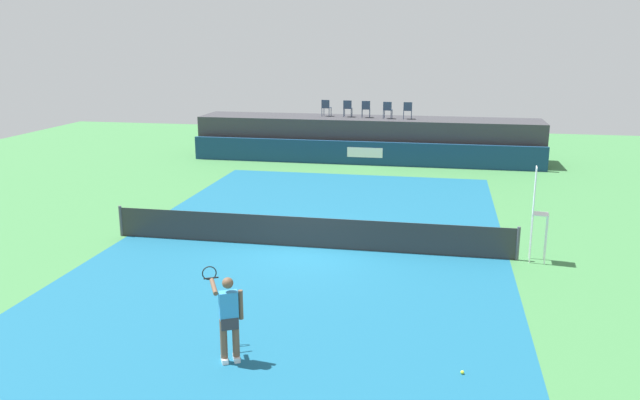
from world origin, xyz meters
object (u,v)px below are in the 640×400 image
Objects in this scene: spectator_chair_far_left at (326,107)px; spectator_chair_left at (348,108)px; tennis_ball at (462,372)px; net_post_near at (121,221)px; tennis_player at (228,316)px; spectator_chair_center at (366,108)px; spectator_chair_far_right at (408,110)px; umpire_chair at (537,208)px; spectator_chair_right at (388,109)px; net_post_far at (518,244)px.

spectator_chair_far_left is 1.00× the size of spectator_chair_left.
tennis_ball is (5.59, -22.31, -2.66)m from spectator_chair_left.
net_post_near reaches higher than tennis_ball.
tennis_player is 4.63m from tennis_ball.
spectator_chair_left and spectator_chair_center have the same top height.
spectator_chair_far_right is 15.74m from umpire_chair.
tennis_player is at bearing -92.80° from spectator_chair_right.
net_post_far is at bearing -74.73° from spectator_chair_far_right.
net_post_near is (-12.84, -0.01, -1.09)m from umpire_chair.
spectator_chair_far_left is 17.88m from umpire_chair.
spectator_chair_far_left is 1.00× the size of spectator_chair_right.
spectator_chair_left is 3.21m from spectator_chair_far_right.
spectator_chair_left is (1.18, -0.09, 0.00)m from spectator_chair_far_left.
tennis_player is (-2.13, -22.30, -1.73)m from spectator_chair_far_right.
spectator_chair_far_right reaches higher than tennis_player.
spectator_chair_right is 13.06× the size of tennis_ball.
spectator_chair_right is at bearing -178.71° from spectator_chair_far_right.
tennis_player is at bearing -87.31° from spectator_chair_left.
spectator_chair_far_left is 0.89× the size of net_post_far.
net_post_far is 0.56× the size of tennis_player.
umpire_chair is at bearing -73.17° from spectator_chair_far_right.
net_post_far is (12.40, 0.00, 0.00)m from net_post_near.
spectator_chair_center is 2.22m from spectator_chair_far_right.
tennis_player reaches higher than net_post_far.
spectator_chair_far_left is 0.32× the size of umpire_chair.
spectator_chair_far_left is at bearing 75.78° from net_post_near.
net_post_far is 7.15m from tennis_ball.
spectator_chair_far_left reaches higher than net_post_far.
spectator_chair_right is 1.00× the size of spectator_chair_far_right.
spectator_chair_right reaches higher than umpire_chair.
spectator_chair_right is at bearing -12.97° from spectator_chair_center.
spectator_chair_far_left is 0.50× the size of tennis_player.
spectator_chair_right is 0.50× the size of tennis_player.
net_post_far is at bearing 0.00° from net_post_near.
spectator_chair_left is 1.00× the size of spectator_chair_center.
spectator_chair_left reaches higher than umpire_chair.
umpire_chair is 40.59× the size of tennis_ball.
net_post_near is at bearing 147.08° from tennis_ball.
net_post_near is (-3.92, -15.47, -2.19)m from spectator_chair_far_left.
tennis_player reaches higher than tennis_ball.
spectator_chair_right is at bearing 64.19° from net_post_near.
spectator_chair_left is at bearing 173.77° from spectator_chair_far_right.
spectator_chair_right is 22.37m from tennis_player.
spectator_chair_center is (0.99, -0.10, 0.00)m from spectator_chair_left.
spectator_chair_left is 13.06× the size of tennis_ball.
spectator_chair_center is 22.62m from tennis_player.
tennis_player is (-1.09, -22.28, -1.73)m from spectator_chair_right.
spectator_chair_right is at bearing 98.91° from tennis_ball.
spectator_chair_right is 0.89× the size of net_post_far.
spectator_chair_center is 1.00× the size of spectator_chair_right.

